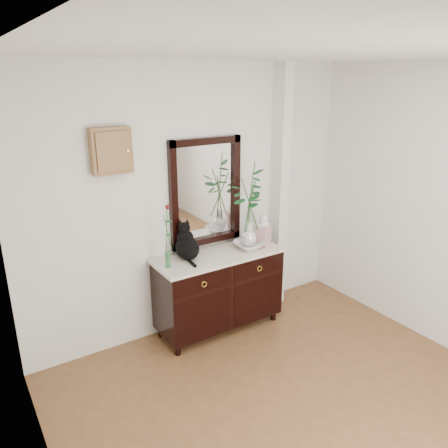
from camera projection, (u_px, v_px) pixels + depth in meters
ground_plane at (331, 439)px, 3.26m from camera, size 3.60×4.00×0.02m
wall_back at (197, 202)px, 4.39m from camera, size 3.60×0.04×2.70m
pilaster at (279, 190)px, 4.84m from camera, size 0.12×0.20×2.70m
sideboard at (219, 288)px, 4.53m from camera, size 1.33×0.52×0.82m
wall_mirror at (206, 193)px, 4.40m from camera, size 0.80×0.06×1.10m
key_cabinet at (111, 151)px, 3.73m from camera, size 0.35×0.10×0.40m
cat at (187, 241)px, 4.24m from camera, size 0.29×0.34×0.37m
lotus_bowl at (249, 245)px, 4.54m from camera, size 0.31×0.31×0.07m
vase_branches at (250, 205)px, 4.40m from camera, size 0.54×0.54×0.91m
bud_vase_rose at (167, 236)px, 4.00m from camera, size 0.09×0.09×0.63m
ginger_jar at (263, 230)px, 4.58m from camera, size 0.17×0.17×0.35m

